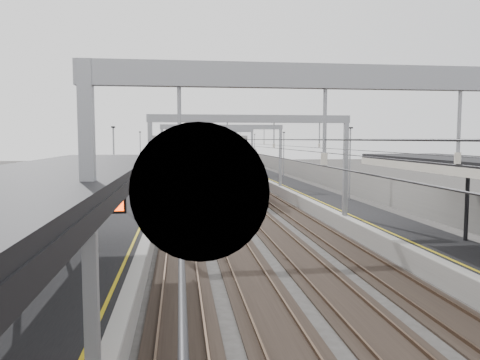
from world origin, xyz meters
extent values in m
cube|color=black|center=(-8.00, 45.00, 0.50)|extent=(4.00, 120.00, 1.00)
cube|color=black|center=(8.00, 45.00, 0.50)|extent=(4.00, 120.00, 1.00)
cube|color=black|center=(-4.50, 45.00, 0.04)|extent=(2.40, 140.00, 0.08)
cube|color=brown|center=(-5.22, 45.00, 0.13)|extent=(0.07, 140.00, 0.14)
cube|color=brown|center=(-3.78, 45.00, 0.13)|extent=(0.07, 140.00, 0.14)
cube|color=black|center=(-1.50, 45.00, 0.04)|extent=(2.40, 140.00, 0.08)
cube|color=brown|center=(-2.22, 45.00, 0.13)|extent=(0.07, 140.00, 0.14)
cube|color=brown|center=(-0.78, 45.00, 0.13)|extent=(0.07, 140.00, 0.14)
cube|color=black|center=(1.50, 45.00, 0.04)|extent=(2.40, 140.00, 0.08)
cube|color=brown|center=(0.78, 45.00, 0.13)|extent=(0.07, 140.00, 0.14)
cube|color=brown|center=(2.22, 45.00, 0.13)|extent=(0.07, 140.00, 0.14)
cube|color=black|center=(4.50, 45.00, 0.04)|extent=(2.40, 140.00, 0.08)
cube|color=brown|center=(3.78, 45.00, 0.13)|extent=(0.07, 140.00, 0.14)
cube|color=brown|center=(5.22, 45.00, 0.13)|extent=(0.07, 140.00, 0.14)
cube|color=gray|center=(-6.30, 2.00, 4.30)|extent=(0.28, 0.28, 6.60)
cube|color=gray|center=(0.00, 2.00, 7.35)|extent=(13.00, 0.25, 0.50)
cube|color=gray|center=(-6.30, 22.00, 4.30)|extent=(0.28, 0.28, 6.60)
cube|color=gray|center=(6.30, 22.00, 4.30)|extent=(0.28, 0.28, 6.60)
cube|color=gray|center=(0.00, 22.00, 7.35)|extent=(13.00, 0.25, 0.50)
cube|color=gray|center=(-6.30, 42.00, 4.30)|extent=(0.28, 0.28, 6.60)
cube|color=gray|center=(6.30, 42.00, 4.30)|extent=(0.28, 0.28, 6.60)
cube|color=gray|center=(0.00, 42.00, 7.35)|extent=(13.00, 0.25, 0.50)
cube|color=gray|center=(-6.30, 62.00, 4.30)|extent=(0.28, 0.28, 6.60)
cube|color=gray|center=(6.30, 62.00, 4.30)|extent=(0.28, 0.28, 6.60)
cube|color=gray|center=(0.00, 62.00, 7.35)|extent=(13.00, 0.25, 0.50)
cube|color=gray|center=(-6.30, 82.00, 4.30)|extent=(0.28, 0.28, 6.60)
cube|color=gray|center=(6.30, 82.00, 4.30)|extent=(0.28, 0.28, 6.60)
cube|color=gray|center=(0.00, 82.00, 7.35)|extent=(13.00, 0.25, 0.50)
cube|color=gray|center=(-6.30, 100.00, 4.30)|extent=(0.28, 0.28, 6.60)
cube|color=gray|center=(6.30, 100.00, 4.30)|extent=(0.28, 0.28, 6.60)
cube|color=gray|center=(0.00, 100.00, 7.35)|extent=(13.00, 0.25, 0.50)
cylinder|color=#262628|center=(-4.50, 50.00, 5.50)|extent=(0.03, 140.00, 0.03)
cylinder|color=#262628|center=(-1.50, 50.00, 5.50)|extent=(0.03, 140.00, 0.03)
cylinder|color=#262628|center=(1.50, 50.00, 5.50)|extent=(0.03, 140.00, 0.03)
cylinder|color=#262628|center=(4.50, 50.00, 5.50)|extent=(0.03, 140.00, 0.03)
cube|color=black|center=(-8.00, 3.00, 5.12)|extent=(4.40, 30.00, 0.24)
cylinder|color=black|center=(-9.70, 14.00, 3.00)|extent=(0.20, 0.20, 4.00)
cube|color=black|center=(-6.60, 4.00, 4.55)|extent=(1.60, 0.15, 0.55)
cube|color=#FF3505|center=(-6.60, 3.92, 4.55)|extent=(1.50, 0.02, 0.42)
cylinder|color=black|center=(9.70, 14.00, 3.00)|extent=(0.20, 0.20, 4.00)
cube|color=gray|center=(0.00, 100.00, 6.20)|extent=(22.00, 2.20, 1.40)
cube|color=gray|center=(-10.50, 100.00, 3.10)|extent=(1.00, 2.20, 6.20)
cube|color=gray|center=(10.50, 100.00, 3.10)|extent=(1.00, 2.20, 6.20)
cube|color=gray|center=(-11.20, 45.00, 1.60)|extent=(0.30, 120.00, 3.20)
cube|color=gray|center=(11.20, 45.00, 1.60)|extent=(0.30, 120.00, 3.20)
cube|color=maroon|center=(1.50, 48.53, 0.63)|extent=(2.89, 24.63, 0.86)
cube|color=#9E9EA3|center=(1.50, 48.53, 2.66)|extent=(2.89, 24.63, 3.21)
cube|color=black|center=(1.50, 39.91, 0.29)|extent=(2.14, 2.57, 0.54)
cube|color=maroon|center=(1.50, 73.59, 0.63)|extent=(2.89, 24.63, 0.86)
cube|color=#9E9EA3|center=(1.50, 73.59, 2.66)|extent=(2.89, 24.63, 3.21)
cube|color=black|center=(1.50, 64.97, 0.29)|extent=(2.14, 2.57, 0.54)
ellipsoid|color=#9E9EA3|center=(1.50, 36.01, 2.34)|extent=(2.89, 5.57, 4.50)
cube|color=#EAA60C|center=(1.50, 33.70, 1.38)|extent=(1.82, 0.12, 1.61)
cube|color=black|center=(1.50, 34.19, 2.98)|extent=(1.71, 0.61, 1.00)
cylinder|color=black|center=(-5.20, 70.19, 1.50)|extent=(0.12, 0.12, 3.00)
cube|color=black|center=(-5.20, 70.19, 3.10)|extent=(0.32, 0.22, 0.75)
sphere|color=#0CE526|center=(-5.20, 70.06, 3.25)|extent=(0.16, 0.16, 0.16)
cylinder|color=black|center=(3.20, 67.29, 1.50)|extent=(0.12, 0.12, 3.00)
cube|color=black|center=(3.20, 67.29, 3.10)|extent=(0.32, 0.22, 0.75)
sphere|color=red|center=(3.20, 67.16, 3.25)|extent=(0.16, 0.16, 0.16)
cylinder|color=black|center=(5.40, 70.77, 1.50)|extent=(0.12, 0.12, 3.00)
cube|color=black|center=(5.40, 70.77, 3.10)|extent=(0.32, 0.22, 0.75)
sphere|color=red|center=(5.40, 70.64, 3.25)|extent=(0.16, 0.16, 0.16)
camera|label=1|loc=(-4.50, -7.47, 6.06)|focal=35.00mm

